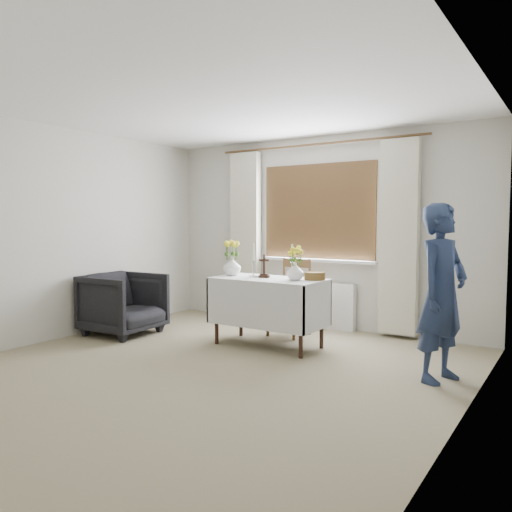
{
  "coord_description": "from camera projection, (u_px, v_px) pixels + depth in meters",
  "views": [
    {
      "loc": [
        2.92,
        -3.44,
        1.39
      ],
      "look_at": [
        -0.01,
        1.02,
        1.02
      ],
      "focal_mm": 35.0,
      "sensor_mm": 36.0,
      "label": 1
    }
  ],
  "objects": [
    {
      "name": "ground",
      "position": [
        196.0,
        373.0,
        4.57
      ],
      "size": [
        5.0,
        5.0,
        0.0
      ],
      "primitive_type": "plane",
      "color": "gray",
      "rests_on": "ground"
    },
    {
      "name": "altar_table",
      "position": [
        268.0,
        312.0,
        5.55
      ],
      "size": [
        1.24,
        0.64,
        0.76
      ],
      "primitive_type": "cube",
      "color": "white",
      "rests_on": "ground"
    },
    {
      "name": "wooden_chair",
      "position": [
        289.0,
        297.0,
        6.07
      ],
      "size": [
        0.45,
        0.45,
        0.93
      ],
      "primitive_type": null,
      "rotation": [
        0.0,
        0.0,
        -0.04
      ],
      "color": "#51381C",
      "rests_on": "ground"
    },
    {
      "name": "armchair",
      "position": [
        124.0,
        304.0,
        6.14
      ],
      "size": [
        0.87,
        0.85,
        0.76
      ],
      "primitive_type": "imported",
      "rotation": [
        0.0,
        0.0,
        1.62
      ],
      "color": "black",
      "rests_on": "ground"
    },
    {
      "name": "person",
      "position": [
        442.0,
        293.0,
        4.31
      ],
      "size": [
        0.52,
        0.65,
        1.55
      ],
      "primitive_type": "imported",
      "rotation": [
        0.0,
        0.0,
        1.27
      ],
      "color": "navy",
      "rests_on": "ground"
    },
    {
      "name": "radiator",
      "position": [
        315.0,
        304.0,
        6.56
      ],
      "size": [
        1.1,
        0.1,
        0.6
      ],
      "primitive_type": "cube",
      "color": "silver",
      "rests_on": "ground"
    },
    {
      "name": "wooden_cross",
      "position": [
        264.0,
        266.0,
        5.58
      ],
      "size": [
        0.15,
        0.13,
        0.26
      ],
      "primitive_type": null,
      "rotation": [
        0.0,
        0.0,
        0.38
      ],
      "color": "black",
      "rests_on": "altar_table"
    },
    {
      "name": "candlestick_left",
      "position": [
        253.0,
        260.0,
        5.62
      ],
      "size": [
        0.13,
        0.13,
        0.38
      ],
      "primitive_type": null,
      "rotation": [
        0.0,
        0.0,
        -0.22
      ],
      "color": "silver",
      "rests_on": "altar_table"
    },
    {
      "name": "candlestick_right",
      "position": [
        292.0,
        262.0,
        5.38
      ],
      "size": [
        0.13,
        0.13,
        0.38
      ],
      "primitive_type": null,
      "rotation": [
        0.0,
        0.0,
        -0.15
      ],
      "color": "silver",
      "rests_on": "altar_table"
    },
    {
      "name": "flower_vase_left",
      "position": [
        232.0,
        266.0,
        5.8
      ],
      "size": [
        0.21,
        0.21,
        0.22
      ],
      "primitive_type": "imported",
      "rotation": [
        0.0,
        0.0,
        -0.02
      ],
      "color": "white",
      "rests_on": "altar_table"
    },
    {
      "name": "flower_vase_right",
      "position": [
        295.0,
        271.0,
        5.33
      ],
      "size": [
        0.19,
        0.19,
        0.19
      ],
      "primitive_type": "imported",
      "rotation": [
        0.0,
        0.0,
        0.04
      ],
      "color": "white",
      "rests_on": "altar_table"
    },
    {
      "name": "wicker_basket",
      "position": [
        315.0,
        276.0,
        5.37
      ],
      "size": [
        0.3,
        0.3,
        0.09
      ],
      "primitive_type": "cylinder",
      "rotation": [
        0.0,
        0.0,
        -0.39
      ],
      "color": "brown",
      "rests_on": "altar_table"
    }
  ]
}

